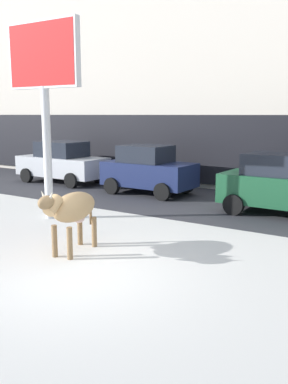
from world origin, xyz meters
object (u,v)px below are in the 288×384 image
object	(u,v)px
cow_tan	(72,209)
pedestrian_by_cars	(158,163)
billboard	(44,67)
car_navy_hatchback	(148,170)
car_silver_sedan	(62,162)
car_darkgreen_hatchback	(280,184)

from	to	relation	value
cow_tan	pedestrian_by_cars	size ratio (longest dim) A/B	1.12
billboard	pedestrian_by_cars	size ratio (longest dim) A/B	3.21
billboard	car_navy_hatchback	size ratio (longest dim) A/B	1.58
car_silver_sedan	car_navy_hatchback	distance (m)	4.71
billboard	car_silver_sedan	xyz separation A→B (m)	(-4.39, 5.14, -3.41)
car_silver_sedan	car_navy_hatchback	size ratio (longest dim) A/B	1.20
cow_tan	billboard	xyz separation A→B (m)	(-2.79, 2.01, 3.32)
billboard	car_silver_sedan	distance (m)	7.57
billboard	car_navy_hatchback	world-z (taller)	billboard
billboard	car_navy_hatchback	bearing A→B (deg)	86.32
billboard	pedestrian_by_cars	distance (m)	8.28
cow_tan	car_darkgreen_hatchback	xyz separation A→B (m)	(2.73, 6.19, -0.07)
billboard	car_darkgreen_hatchback	xyz separation A→B (m)	(5.53, 4.18, -3.39)
billboard	pedestrian_by_cars	bearing A→B (deg)	96.01
cow_tan	car_silver_sedan	distance (m)	10.14
billboard	car_darkgreen_hatchback	distance (m)	7.71
car_silver_sedan	car_darkgreen_hatchback	distance (m)	9.96
car_silver_sedan	car_darkgreen_hatchback	bearing A→B (deg)	-5.53
billboard	car_darkgreen_hatchback	bearing A→B (deg)	37.09
car_silver_sedan	car_navy_hatchback	xyz separation A→B (m)	(4.71, -0.22, 0.02)
cow_tan	car_silver_sedan	world-z (taller)	car_silver_sedan
cow_tan	car_darkgreen_hatchback	size ratio (longest dim) A/B	0.55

